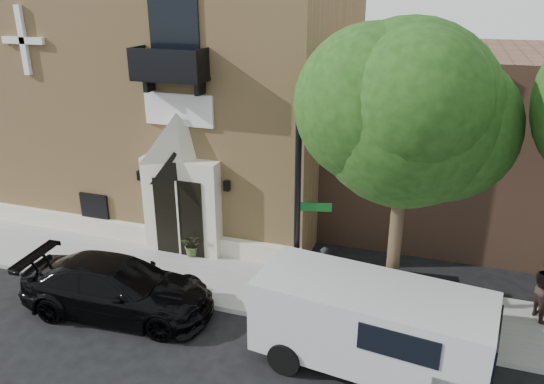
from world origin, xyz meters
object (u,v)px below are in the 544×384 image
Objects in this scene: black_sedan at (118,287)px; street_sign at (298,209)px; dumpster at (416,306)px; cargo_van at (379,326)px; pedestrian_near at (324,271)px; fire_hydrant at (353,310)px.

street_sign is at bearing -77.09° from black_sedan.
black_sedan is at bearing -175.34° from dumpster.
cargo_van is 3.57× the size of pedestrian_near.
street_sign is at bearing 175.92° from dumpster.
cargo_van is at bearing -46.47° from street_sign.
cargo_van reaches higher than pedestrian_near.
pedestrian_near is at bearing 134.23° from fire_hydrant.
street_sign reaches higher than cargo_van.
cargo_van reaches higher than dumpster.
black_sedan is at bearing 16.59° from pedestrian_near.
pedestrian_near is (-2.61, 0.79, 0.11)m from dumpster.
cargo_van is at bearing -120.02° from dumpster.
cargo_van is 1.81m from fire_hydrant.
cargo_van is at bearing 118.42° from pedestrian_near.
street_sign is at bearing 153.38° from cargo_van.
street_sign is 2.79× the size of dumpster.
dumpster is 2.73m from pedestrian_near.
street_sign is 7.51× the size of fire_hydrant.
street_sign is 3.85× the size of pedestrian_near.
dumpster is at bearing 10.06° from fire_hydrant.
cargo_van is 6.97× the size of fire_hydrant.
pedestrian_near is (5.21, 2.37, 0.15)m from black_sedan.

